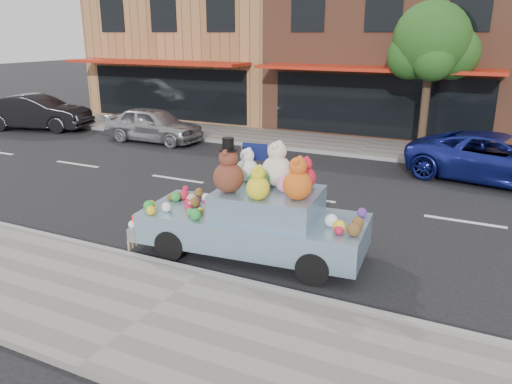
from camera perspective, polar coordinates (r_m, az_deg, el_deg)
The scene contains 12 objects.
ground at distance 13.27m, azimuth 5.37°, elevation -0.66°, with size 120.00×120.00×0.00m, color black.
near_sidewalk at distance 8.02m, azimuth -11.98°, elevation -13.51°, with size 60.00×3.00×0.12m, color gray.
far_sidewalk at distance 19.27m, azimuth 12.34°, elevation 5.02°, with size 60.00×3.00×0.12m, color gray.
near_kerb at distance 9.08m, azimuth -6.14°, elevation -9.24°, with size 60.00×0.12×0.13m, color gray.
far_kerb at distance 17.85m, azimuth 11.15°, elevation 4.11°, with size 60.00×0.12×0.13m, color gray.
storefront_left at distance 27.80m, azimuth -5.32°, elevation 16.59°, with size 10.00×9.80×7.30m.
storefront_mid at distance 24.18m, azimuth 16.25°, elevation 15.83°, with size 10.00×9.80×7.30m.
street_tree at distance 18.51m, azimuth 19.45°, elevation 15.31°, with size 3.00×2.70×5.22m.
car_silver at distance 20.39m, azimuth -11.64°, elevation 7.55°, with size 1.63×4.05×1.38m, color #9F9FA4.
car_blue at distance 16.03m, azimuth 25.98°, elevation 3.45°, with size 2.34×5.06×1.41m, color navy.
car_dark at distance 24.60m, azimuth -23.73°, elevation 8.33°, with size 1.64×4.70×1.55m, color black.
art_car at distance 9.59m, azimuth -0.11°, elevation -2.70°, with size 4.62×2.15×2.38m.
Camera 1 is at (4.40, -11.80, 4.17)m, focal length 35.00 mm.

